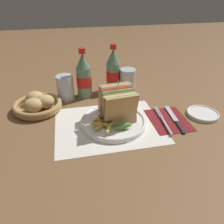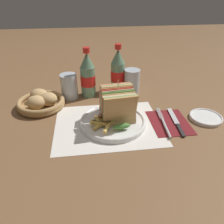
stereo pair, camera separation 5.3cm
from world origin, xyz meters
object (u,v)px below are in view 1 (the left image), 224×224
glass_far (66,89)px  knife (175,119)px  plate_main (113,122)px  club_sandwich (118,104)px  fork (164,122)px  glass_near (128,82)px  coke_bottle_near (84,77)px  coke_bottle_far (113,71)px  bread_basket (38,105)px  side_saucer (203,114)px

glass_far → knife: bearing=-33.1°
plate_main → glass_far: glass_far is taller
club_sandwich → fork: (0.17, -0.05, -0.07)m
knife → fork: bearing=-156.9°
fork → glass_near: glass_near is taller
glass_far → coke_bottle_near: bearing=8.5°
fork → coke_bottle_far: bearing=115.3°
club_sandwich → coke_bottle_near: bearing=112.6°
knife → coke_bottle_far: 0.37m
knife → glass_far: bearing=151.7°
coke_bottle_near → glass_far: (-0.09, -0.01, -0.05)m
fork → bread_basket: size_ratio=1.01×
coke_bottle_far → side_saucer: bearing=-45.3°
coke_bottle_near → glass_near: size_ratio=1.99×
fork → glass_far: (-0.35, 0.28, 0.04)m
glass_far → bread_basket: (-0.12, -0.07, -0.02)m
fork → side_saucer: (0.18, 0.03, -0.00)m
club_sandwich → glass_near: bearing=66.8°
club_sandwich → side_saucer: club_sandwich is taller
coke_bottle_near → club_sandwich: bearing=-67.4°
coke_bottle_far → glass_near: coke_bottle_far is taller
coke_bottle_near → glass_near: 0.21m
club_sandwich → fork: club_sandwich is taller
coke_bottle_far → knife: bearing=-60.9°
coke_bottle_far → side_saucer: size_ratio=1.79×
side_saucer → bread_basket: bearing=164.6°
plate_main → coke_bottle_near: 0.28m
plate_main → coke_bottle_near: bearing=107.5°
plate_main → fork: bearing=-12.4°
bread_basket → club_sandwich: bearing=-26.7°
bread_basket → side_saucer: bread_basket is taller
glass_far → bread_basket: bearing=-147.7°
fork → glass_far: size_ratio=1.79×
side_saucer → plate_main: bearing=178.0°
plate_main → club_sandwich: 0.07m
coke_bottle_far → plate_main: bearing=-102.2°
coke_bottle_near → bread_basket: coke_bottle_near is taller
coke_bottle_near → bread_basket: 0.23m
fork → knife: 0.05m
bread_basket → side_saucer: size_ratio=1.58×
coke_bottle_far → glass_far: size_ratio=1.99×
fork → coke_bottle_near: 0.41m
side_saucer → glass_near: bearing=131.0°
knife → plate_main: bearing=179.0°
plate_main → glass_near: glass_near is taller
knife → side_saucer: side_saucer is taller
fork → side_saucer: size_ratio=1.61×
club_sandwich → glass_near: size_ratio=1.65×
glass_near → side_saucer: bearing=-49.0°
plate_main → glass_far: 0.29m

